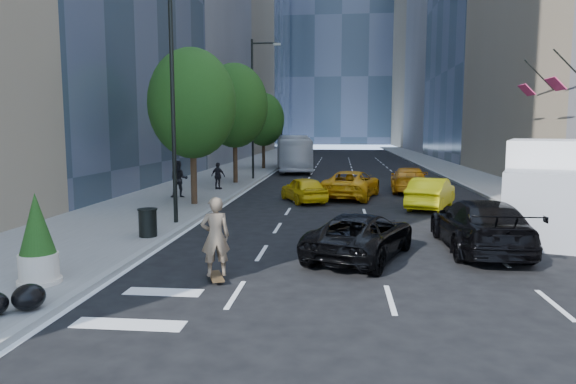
# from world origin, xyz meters

# --- Properties ---
(ground) EXTENTS (160.00, 160.00, 0.00)m
(ground) POSITION_xyz_m (0.00, 0.00, 0.00)
(ground) COLOR black
(ground) RESTS_ON ground
(sidewalk_left) EXTENTS (6.00, 120.00, 0.15)m
(sidewalk_left) POSITION_xyz_m (-9.00, 30.00, 0.07)
(sidewalk_left) COLOR slate
(sidewalk_left) RESTS_ON ground
(sidewalk_right) EXTENTS (4.00, 120.00, 0.15)m
(sidewalk_right) POSITION_xyz_m (10.00, 30.00, 0.07)
(sidewalk_right) COLOR slate
(sidewalk_right) RESTS_ON ground
(tower_left_end) EXTENTS (20.00, 28.00, 60.00)m
(tower_left_end) POSITION_xyz_m (-22.00, 92.00, 30.00)
(tower_left_end) COLOR #313E4D
(tower_left_end) RESTS_ON ground
(tower_right_far) EXTENTS (20.00, 24.00, 50.00)m
(tower_right_far) POSITION_xyz_m (22.00, 98.00, 25.00)
(tower_right_far) COLOR #84745B
(tower_right_far) RESTS_ON ground
(lamp_near) EXTENTS (2.13, 0.22, 10.00)m
(lamp_near) POSITION_xyz_m (-6.32, 4.00, 5.81)
(lamp_near) COLOR black
(lamp_near) RESTS_ON sidewalk_left
(lamp_far) EXTENTS (2.13, 0.22, 10.00)m
(lamp_far) POSITION_xyz_m (-6.32, 22.00, 5.81)
(lamp_far) COLOR black
(lamp_far) RESTS_ON sidewalk_left
(tree_near) EXTENTS (4.20, 4.20, 7.46)m
(tree_near) POSITION_xyz_m (-7.20, 9.00, 4.97)
(tree_near) COLOR #321D13
(tree_near) RESTS_ON sidewalk_left
(tree_mid) EXTENTS (4.50, 4.50, 7.99)m
(tree_mid) POSITION_xyz_m (-7.20, 19.00, 5.32)
(tree_mid) COLOR #321D13
(tree_mid) RESTS_ON sidewalk_left
(tree_far) EXTENTS (3.90, 3.90, 6.92)m
(tree_far) POSITION_xyz_m (-7.20, 32.00, 4.62)
(tree_far) COLOR #321D13
(tree_far) RESTS_ON sidewalk_left
(traffic_signal) EXTENTS (2.48, 0.53, 5.20)m
(traffic_signal) POSITION_xyz_m (-6.40, 40.00, 4.23)
(traffic_signal) COLOR black
(traffic_signal) RESTS_ON sidewalk_left
(skateboarder) EXTENTS (0.85, 0.71, 1.98)m
(skateboarder) POSITION_xyz_m (-3.20, -3.00, 0.99)
(skateboarder) COLOR #7F684F
(skateboarder) RESTS_ON ground
(black_sedan_lincoln) EXTENTS (3.75, 5.27, 1.33)m
(black_sedan_lincoln) POSITION_xyz_m (0.50, -0.24, 0.67)
(black_sedan_lincoln) COLOR black
(black_sedan_lincoln) RESTS_ON ground
(black_sedan_mercedes) EXTENTS (2.27, 5.57, 1.62)m
(black_sedan_mercedes) POSITION_xyz_m (4.20, 1.00, 0.81)
(black_sedan_mercedes) COLOR black
(black_sedan_mercedes) RESTS_ON ground
(taxi_a) EXTENTS (2.97, 4.19, 1.33)m
(taxi_a) POSITION_xyz_m (-2.00, 11.16, 0.66)
(taxi_a) COLOR gold
(taxi_a) RESTS_ON ground
(taxi_b) EXTENTS (3.03, 4.75, 1.48)m
(taxi_b) POSITION_xyz_m (4.20, 9.60, 0.74)
(taxi_b) COLOR yellow
(taxi_b) RESTS_ON ground
(taxi_c) EXTENTS (3.62, 5.83, 1.51)m
(taxi_c) POSITION_xyz_m (0.50, 13.00, 0.75)
(taxi_c) COLOR orange
(taxi_c) RESTS_ON ground
(taxi_d) EXTENTS (2.48, 5.27, 1.49)m
(taxi_d) POSITION_xyz_m (4.00, 16.07, 0.74)
(taxi_d) COLOR orange
(taxi_d) RESTS_ON ground
(city_bus) EXTENTS (4.22, 11.75, 3.20)m
(city_bus) POSITION_xyz_m (-4.35, 31.14, 1.60)
(city_bus) COLOR silver
(city_bus) RESTS_ON ground
(box_truck) EXTENTS (4.82, 7.46, 3.36)m
(box_truck) POSITION_xyz_m (7.31, 4.30, 1.71)
(box_truck) COLOR silver
(box_truck) RESTS_ON ground
(pedestrian_a) EXTENTS (1.13, 0.99, 1.95)m
(pedestrian_a) POSITION_xyz_m (-8.63, 11.13, 1.12)
(pedestrian_a) COLOR black
(pedestrian_a) RESTS_ON sidewalk_left
(pedestrian_b) EXTENTS (1.03, 0.70, 1.62)m
(pedestrian_b) POSITION_xyz_m (-7.44, 15.02, 0.96)
(pedestrian_b) COLOR black
(pedestrian_b) RESTS_ON sidewalk_left
(trash_can) EXTENTS (0.61, 0.61, 0.91)m
(trash_can) POSITION_xyz_m (-6.60, 1.32, 0.61)
(trash_can) COLOR black
(trash_can) RESTS_ON sidewalk_left
(planter_shrub) EXTENTS (0.90, 0.90, 2.16)m
(planter_shrub) POSITION_xyz_m (-7.19, -4.08, 1.18)
(planter_shrub) COLOR beige
(planter_shrub) RESTS_ON sidewalk_left
(garbage_bags) EXTENTS (1.07, 1.04, 0.53)m
(garbage_bags) POSITION_xyz_m (-6.55, -5.96, 0.40)
(garbage_bags) COLOR black
(garbage_bags) RESTS_ON sidewalk_left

